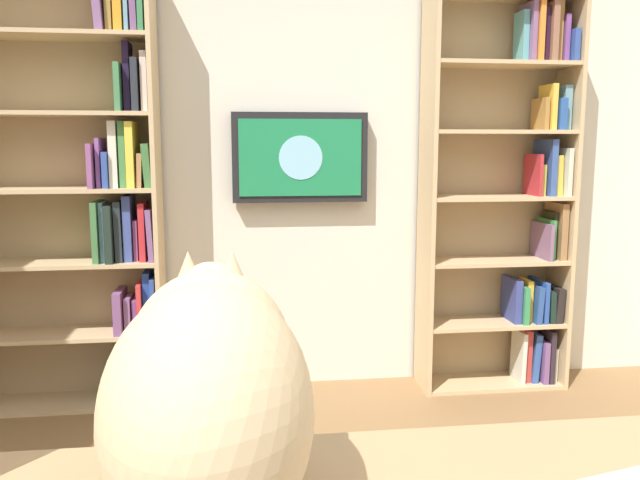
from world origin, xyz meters
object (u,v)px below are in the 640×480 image
at_px(wall_mounted_tv, 300,158).
at_px(cat, 209,389).
at_px(bookshelf_left, 511,200).
at_px(bookshelf_right, 88,194).

bearing_deg(wall_mounted_tv, cat, 81.24).
bearing_deg(wall_mounted_tv, bookshelf_left, 175.75).
relative_size(bookshelf_left, bookshelf_right, 0.95).
height_order(bookshelf_left, cat, bookshelf_left).
bearing_deg(bookshelf_left, cat, 57.04).
bearing_deg(cat, bookshelf_right, -73.37).
bearing_deg(cat, bookshelf_left, -122.96).
distance_m(bookshelf_right, wall_mounted_tv, 1.08).
bearing_deg(bookshelf_right, cat, 106.63).
bearing_deg(bookshelf_left, wall_mounted_tv, -4.25).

